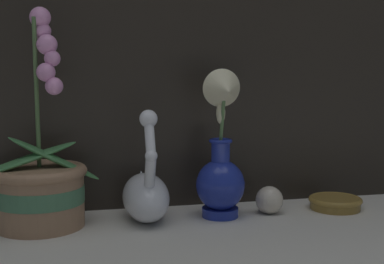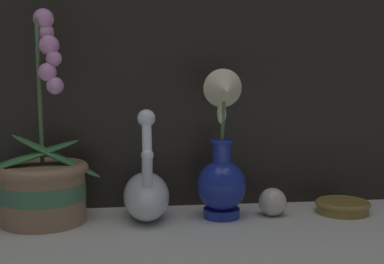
{
  "view_description": "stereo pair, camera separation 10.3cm",
  "coord_description": "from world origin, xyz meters",
  "px_view_note": "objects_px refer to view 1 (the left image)",
  "views": [
    {
      "loc": [
        -0.22,
        -0.89,
        0.3
      ],
      "look_at": [
        0.0,
        0.11,
        0.18
      ],
      "focal_mm": 50.0,
      "sensor_mm": 36.0,
      "label": 1
    },
    {
      "loc": [
        -0.12,
        -0.91,
        0.3
      ],
      "look_at": [
        0.0,
        0.11,
        0.18
      ],
      "focal_mm": 50.0,
      "sensor_mm": 36.0,
      "label": 2
    }
  ],
  "objects_px": {
    "orchid_potted_plant": "(40,184)",
    "glass_sphere": "(269,200)",
    "blue_vase": "(221,165)",
    "amber_dish": "(335,202)",
    "swan_figurine": "(146,193)"
  },
  "relations": [
    {
      "from": "blue_vase",
      "to": "amber_dish",
      "type": "bearing_deg",
      "value": 2.28
    },
    {
      "from": "orchid_potted_plant",
      "to": "blue_vase",
      "type": "distance_m",
      "value": 0.35
    },
    {
      "from": "orchid_potted_plant",
      "to": "amber_dish",
      "type": "xyz_separation_m",
      "value": [
        0.6,
        -0.0,
        -0.07
      ]
    },
    {
      "from": "orchid_potted_plant",
      "to": "swan_figurine",
      "type": "bearing_deg",
      "value": -0.18
    },
    {
      "from": "glass_sphere",
      "to": "amber_dish",
      "type": "height_order",
      "value": "glass_sphere"
    },
    {
      "from": "swan_figurine",
      "to": "amber_dish",
      "type": "distance_m",
      "value": 0.41
    },
    {
      "from": "swan_figurine",
      "to": "orchid_potted_plant",
      "type": "bearing_deg",
      "value": 179.82
    },
    {
      "from": "glass_sphere",
      "to": "blue_vase",
      "type": "bearing_deg",
      "value": -176.15
    },
    {
      "from": "amber_dish",
      "to": "orchid_potted_plant",
      "type": "bearing_deg",
      "value": 179.7
    },
    {
      "from": "orchid_potted_plant",
      "to": "glass_sphere",
      "type": "distance_m",
      "value": 0.46
    },
    {
      "from": "orchid_potted_plant",
      "to": "glass_sphere",
      "type": "xyz_separation_m",
      "value": [
        0.45,
        -0.01,
        -0.05
      ]
    },
    {
      "from": "amber_dish",
      "to": "glass_sphere",
      "type": "bearing_deg",
      "value": -178.82
    },
    {
      "from": "swan_figurine",
      "to": "glass_sphere",
      "type": "xyz_separation_m",
      "value": [
        0.26,
        -0.01,
        -0.03
      ]
    },
    {
      "from": "orchid_potted_plant",
      "to": "swan_figurine",
      "type": "relative_size",
      "value": 1.84
    },
    {
      "from": "orchid_potted_plant",
      "to": "blue_vase",
      "type": "relative_size",
      "value": 1.38
    }
  ]
}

